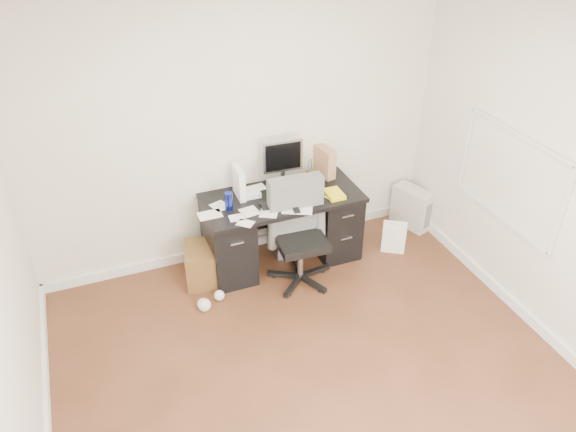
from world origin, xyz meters
name	(u,v)px	position (x,y,z in m)	size (l,w,h in m)	color
ground	(323,388)	(0.00, 0.00, 0.00)	(4.00, 4.00, 0.00)	#442816
room_shell	(335,204)	(0.03, 0.03, 1.66)	(4.02, 4.02, 2.71)	beige
desk	(282,227)	(0.30, 1.65, 0.40)	(1.50, 0.70, 0.75)	black
loose_papers	(264,203)	(0.10, 1.60, 0.75)	(1.10, 0.60, 0.00)	silver
lcd_monitor	(283,163)	(0.38, 1.83, 1.00)	(0.39, 0.22, 0.50)	#ADADB1
keyboard	(283,202)	(0.26, 1.52, 0.76)	(0.43, 0.15, 0.02)	black
computer_mouse	(305,190)	(0.53, 1.63, 0.78)	(0.06, 0.06, 0.06)	#ADADB1
travel_mug	(229,201)	(-0.23, 1.62, 0.83)	(0.07, 0.07, 0.17)	navy
white_binder	(239,183)	(-0.08, 1.80, 0.90)	(0.12, 0.26, 0.30)	white
magazine_file	(325,162)	(0.84, 1.88, 0.90)	(0.13, 0.26, 0.30)	#9A6C4A
pen_cup	(311,169)	(0.69, 1.86, 0.86)	(0.09, 0.09, 0.21)	#503417
yellow_book	(335,194)	(0.77, 1.48, 0.77)	(0.17, 0.22, 0.04)	yellow
paper_remote	(297,208)	(0.35, 1.39, 0.76)	(0.28, 0.22, 0.02)	silver
office_chair	(301,236)	(0.35, 1.29, 0.52)	(0.59, 0.59, 1.04)	#545653
pc_tower	(412,207)	(1.85, 1.73, 0.22)	(0.20, 0.44, 0.44)	beige
shopping_bag	(394,237)	(1.42, 1.38, 0.16)	(0.24, 0.17, 0.32)	white
wicker_basket	(207,264)	(-0.49, 1.61, 0.19)	(0.38, 0.38, 0.38)	#502F18
desk_printer	(289,242)	(0.42, 1.77, 0.10)	(0.33, 0.27, 0.20)	slate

